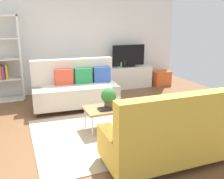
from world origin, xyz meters
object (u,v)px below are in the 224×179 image
couch_beige (75,88)px  potted_plant (109,97)px  tv (129,56)px  bottle_1 (125,63)px  bottle_0 (121,65)px  coffee_table (114,108)px  vase_1 (114,64)px  tv_console (128,77)px  storage_trunk (161,78)px  couch_green (172,135)px  vase_0 (109,65)px  table_book_0 (105,109)px

couch_beige → potted_plant: size_ratio=5.41×
tv → potted_plant: 2.96m
couch_beige → bottle_1: 2.05m
potted_plant → bottle_0: 2.80m
coffee_table → bottle_0: 2.79m
potted_plant → vase_1: size_ratio=2.11×
tv_console → coffee_table: bearing=-120.5°
storage_trunk → couch_beige: bearing=-161.4°
couch_green → storage_trunk: 4.49m
bottle_0 → bottle_1: bearing=0.0°
vase_0 → couch_green: bearing=-98.9°
couch_green → couch_beige: bearing=104.5°
bottle_1 → bottle_0: bearing=180.0°
tv → bottle_1: tv is taller
tv_console → bottle_1: bottle_1 is taller
bottle_1 → couch_beige: bearing=-148.5°
tv_console → couch_beige: bearing=-149.5°
bottle_0 → coffee_table: bearing=-116.5°
table_book_0 → vase_0: (1.12, 2.66, 0.28)m
storage_trunk → bottle_0: bottle_0 is taller
bottle_0 → bottle_1: size_ratio=0.72×
bottle_0 → storage_trunk: bearing=-2.5°
couch_beige → couch_green: (0.67, -2.84, -0.01)m
vase_0 → vase_1: size_ratio=0.91×
tv_console → storage_trunk: 1.11m
tv → potted_plant: size_ratio=2.77×
vase_1 → table_book_0: bearing=-115.6°
bottle_0 → couch_beige: bearing=-146.8°
couch_green → coffee_table: (-0.29, 1.42, -0.05)m
tv → storage_trunk: (1.10, -0.08, -0.73)m
coffee_table → bottle_1: bottle_1 is taller
storage_trunk → bottle_1: bottle_1 is taller
couch_beige → couch_green: 2.92m
tv → bottle_1: size_ratio=4.60×
storage_trunk → potted_plant: bearing=-138.2°
couch_beige → bottle_1: size_ratio=8.98×
coffee_table → vase_1: 2.80m
vase_1 → storage_trunk: bearing=-5.6°
couch_green → vase_0: couch_green is taller
couch_beige → tv: size_ratio=1.95×
couch_green → vase_0: 4.05m
tv_console → vase_1: vase_1 is taller
storage_trunk → bottle_0: bearing=177.5°
storage_trunk → table_book_0: 3.77m
coffee_table → tv: 2.97m
couch_beige → potted_plant: 1.44m
tv_console → vase_1: (-0.42, 0.05, 0.41)m
bottle_1 → coffee_table: bearing=-118.5°
tv_console → table_book_0: size_ratio=5.83×
couch_green → coffee_table: couch_green is taller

